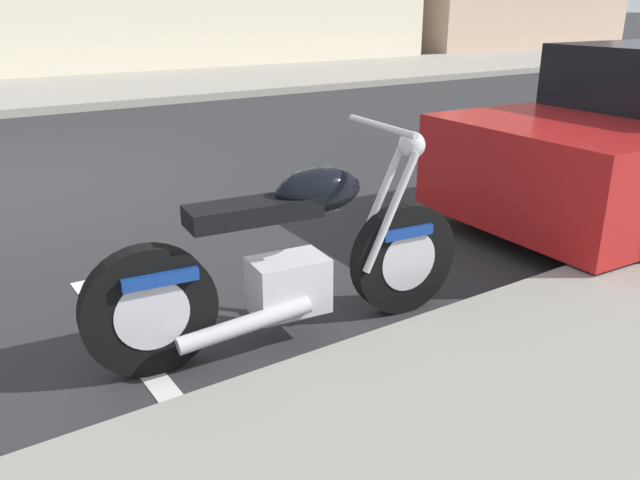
% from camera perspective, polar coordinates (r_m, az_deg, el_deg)
% --- Properties ---
extents(ground_plane, '(260.00, 260.00, 0.00)m').
position_cam_1_polar(ground_plane, '(7.08, -26.07, 4.15)').
color(ground_plane, '#28282B').
extents(sidewalk_far_curb, '(120.00, 5.00, 0.14)m').
position_cam_1_polar(sidewalk_far_curb, '(18.89, 9.45, 14.98)').
color(sidewalk_far_curb, gray).
rests_on(sidewalk_far_curb, ground).
extents(parking_stall_stripe, '(0.12, 2.20, 0.01)m').
position_cam_1_polar(parking_stall_stripe, '(3.54, -16.08, -9.56)').
color(parking_stall_stripe, silver).
rests_on(parking_stall_stripe, ground).
extents(parked_motorcycle, '(2.12, 0.62, 1.13)m').
position_cam_1_polar(parked_motorcycle, '(3.38, -2.50, -2.03)').
color(parked_motorcycle, black).
rests_on(parked_motorcycle, ground).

